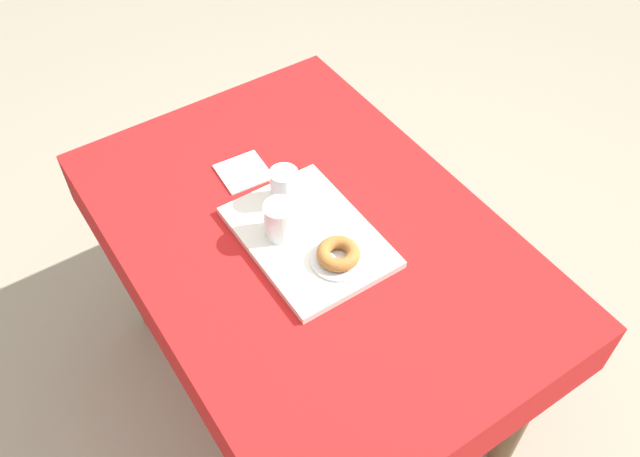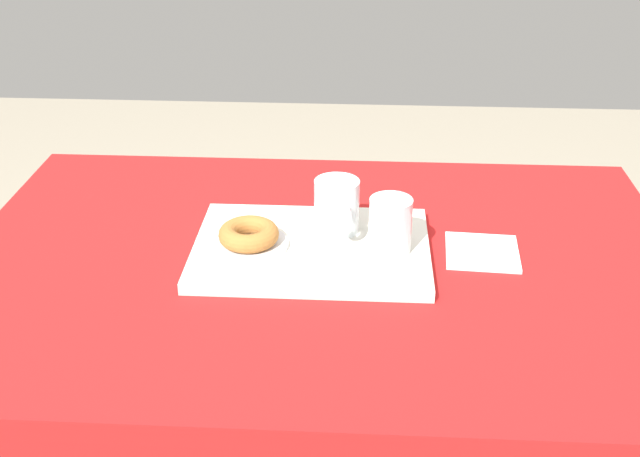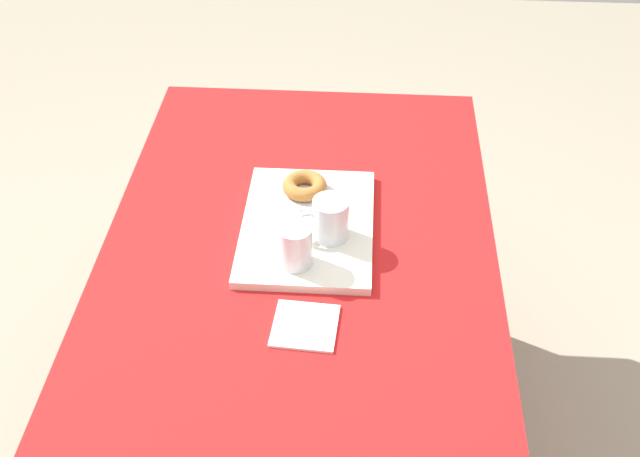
{
  "view_description": "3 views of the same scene",
  "coord_description": "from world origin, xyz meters",
  "views": [
    {
      "loc": [
        0.92,
        -0.58,
        2.01
      ],
      "look_at": [
        0.03,
        0.01,
        0.8
      ],
      "focal_mm": 37.85,
      "sensor_mm": 36.0,
      "label": 1
    },
    {
      "loc": [
        -0.07,
        1.18,
        1.44
      ],
      "look_at": [
        -0.0,
        0.01,
        0.82
      ],
      "focal_mm": 45.07,
      "sensor_mm": 36.0,
      "label": 2
    },
    {
      "loc": [
        -1.33,
        -0.13,
        1.89
      ],
      "look_at": [
        -0.02,
        -0.04,
        0.79
      ],
      "focal_mm": 44.52,
      "sensor_mm": 36.0,
      "label": 3
    }
  ],
  "objects": [
    {
      "name": "sugar_donut_left",
      "position": [
        0.12,
        -0.0,
        0.8
      ],
      "size": [
        0.1,
        0.1,
        0.03
      ],
      "primitive_type": "torus",
      "color": "#A3662D",
      "rests_on": "donut_plate_left"
    },
    {
      "name": "paper_napkin",
      "position": [
        -0.28,
        -0.03,
        0.76
      ],
      "size": [
        0.13,
        0.13,
        0.01
      ],
      "primitive_type": "cube",
      "rotation": [
        0.0,
        0.0,
        -0.07
      ],
      "color": "white",
      "rests_on": "dining_table"
    },
    {
      "name": "dining_table",
      "position": [
        0.0,
        0.0,
        0.65
      ],
      "size": [
        1.24,
        0.85,
        0.76
      ],
      "color": "red",
      "rests_on": "ground"
    },
    {
      "name": "donut_plate_left",
      "position": [
        0.12,
        -0.0,
        0.78
      ],
      "size": [
        0.13,
        0.13,
        0.01
      ],
      "primitive_type": "cylinder",
      "color": "silver",
      "rests_on": "serving_tray"
    },
    {
      "name": "serving_tray",
      "position": [
        0.02,
        -0.01,
        0.77
      ],
      "size": [
        0.4,
        0.29,
        0.02
      ],
      "primitive_type": "cube",
      "color": "silver",
      "rests_on": "dining_table"
    },
    {
      "name": "tea_mug_left",
      "position": [
        -0.03,
        -0.07,
        0.82
      ],
      "size": [
        0.08,
        0.12,
        0.09
      ],
      "color": "white",
      "rests_on": "serving_tray"
    },
    {
      "name": "ground_plane",
      "position": [
        0.0,
        0.0,
        0.0
      ],
      "size": [
        6.0,
        6.0,
        0.0
      ],
      "primitive_type": "plane",
      "color": "gray"
    },
    {
      "name": "water_glass_near",
      "position": [
        -0.12,
        -0.0,
        0.82
      ],
      "size": [
        0.07,
        0.07,
        0.09
      ],
      "color": "white",
      "rests_on": "serving_tray"
    }
  ]
}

